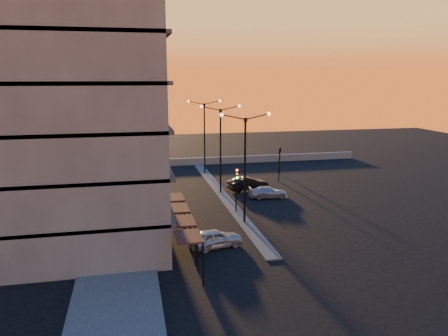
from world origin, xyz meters
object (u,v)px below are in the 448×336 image
at_px(traffic_light_main, 237,183).
at_px(car_sedan, 248,183).
at_px(car_hatchback, 215,238).
at_px(car_wagon, 268,192).
at_px(streetlamp_mid, 221,142).

height_order(traffic_light_main, car_sedan, traffic_light_main).
height_order(car_hatchback, car_wagon, car_hatchback).
bearing_deg(car_hatchback, traffic_light_main, -37.68).
bearing_deg(traffic_light_main, car_hatchback, -114.59).
bearing_deg(car_sedan, traffic_light_main, 147.76).
distance_m(streetlamp_mid, car_sedan, 5.90).
xyz_separation_m(streetlamp_mid, car_wagon, (4.50, -2.73, -5.01)).
xyz_separation_m(car_hatchback, car_sedan, (6.76, 15.57, 0.05)).
distance_m(traffic_light_main, car_hatchback, 8.69).
bearing_deg(car_wagon, car_sedan, 22.86).
height_order(traffic_light_main, car_wagon, traffic_light_main).
distance_m(traffic_light_main, car_wagon, 6.70).
height_order(car_hatchback, car_sedan, car_sedan).
distance_m(car_hatchback, car_sedan, 16.97).
xyz_separation_m(traffic_light_main, car_hatchback, (-3.50, -7.65, -2.20)).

